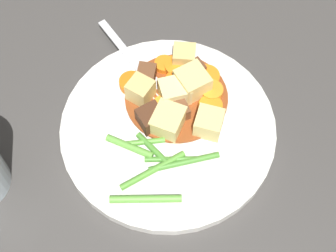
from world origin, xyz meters
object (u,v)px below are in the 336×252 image
object	(u,v)px
potato_chunk_2	(193,83)
potato_chunk_4	(175,92)
potato_chunk_3	(209,123)
carrot_slice_2	(177,82)
meat_chunk_0	(151,118)
meat_chunk_1	(178,113)
carrot_slice_0	(212,91)
carrot_slice_5	(210,107)
potato_chunk_1	(140,91)
carrot_slice_4	(164,65)
meat_chunk_3	(146,77)
meat_chunk_2	(195,68)
potato_chunk_5	(171,123)
carrot_slice_6	(165,109)
potato_chunk_0	(184,57)
carrot_slice_3	(206,77)
fork	(139,69)
carrot_slice_1	(177,67)
carrot_slice_7	(132,83)
dinner_plate	(168,129)

from	to	relation	value
potato_chunk_2	potato_chunk_4	world-z (taller)	potato_chunk_2
potato_chunk_3	carrot_slice_2	bearing A→B (deg)	60.75
carrot_slice_2	meat_chunk_0	world-z (taller)	meat_chunk_0
potato_chunk_4	meat_chunk_1	size ratio (longest dim) A/B	1.18
carrot_slice_0	meat_chunk_1	bearing A→B (deg)	157.58
carrot_slice_0	carrot_slice_5	bearing A→B (deg)	-156.22
potato_chunk_1	carrot_slice_2	bearing A→B (deg)	-37.89
potato_chunk_4	potato_chunk_1	bearing A→B (deg)	118.23
carrot_slice_4	meat_chunk_3	distance (m)	0.03
carrot_slice_2	meat_chunk_1	bearing A→B (deg)	-150.31
carrot_slice_4	meat_chunk_1	distance (m)	0.08
meat_chunk_0	meat_chunk_2	size ratio (longest dim) A/B	1.33
carrot_slice_0	potato_chunk_3	world-z (taller)	potato_chunk_3
potato_chunk_5	carrot_slice_5	bearing A→B (deg)	-31.23
meat_chunk_2	meat_chunk_3	bearing A→B (deg)	134.04
carrot_slice_2	carrot_slice_6	xyz separation A→B (m)	(-0.04, -0.01, -0.00)
potato_chunk_4	potato_chunk_0	bearing A→B (deg)	17.07
potato_chunk_5	meat_chunk_1	world-z (taller)	potato_chunk_5
potato_chunk_0	potato_chunk_1	distance (m)	0.08
carrot_slice_5	potato_chunk_0	xyz separation A→B (m)	(0.04, 0.06, 0.01)
carrot_slice_0	carrot_slice_2	distance (m)	0.04
carrot_slice_5	meat_chunk_3	world-z (taller)	meat_chunk_3
meat_chunk_3	carrot_slice_3	bearing A→B (deg)	-56.72
potato_chunk_4	fork	world-z (taller)	potato_chunk_4
carrot_slice_2	meat_chunk_1	xyz separation A→B (m)	(-0.04, -0.02, 0.00)
potato_chunk_1	meat_chunk_1	world-z (taller)	potato_chunk_1
carrot_slice_3	potato_chunk_2	xyz separation A→B (m)	(-0.02, 0.01, 0.01)
carrot_slice_1	potato_chunk_1	xyz separation A→B (m)	(-0.06, 0.02, 0.01)
carrot_slice_1	potato_chunk_1	distance (m)	0.06
potato_chunk_4	potato_chunk_5	xyz separation A→B (m)	(-0.04, -0.02, -0.00)
carrot_slice_7	carrot_slice_4	bearing A→B (deg)	-25.70
dinner_plate	potato_chunk_4	size ratio (longest dim) A/B	7.30
carrot_slice_0	carrot_slice_2	size ratio (longest dim) A/B	0.92
carrot_slice_3	potato_chunk_4	world-z (taller)	potato_chunk_4
potato_chunk_2	meat_chunk_0	world-z (taller)	potato_chunk_2
carrot_slice_1	carrot_slice_3	world-z (taller)	carrot_slice_1
fork	potato_chunk_3	bearing A→B (deg)	-104.91
carrot_slice_7	meat_chunk_3	bearing A→B (deg)	-43.27
carrot_slice_2	carrot_slice_4	size ratio (longest dim) A/B	1.23
carrot_slice_7	dinner_plate	bearing A→B (deg)	-111.80
carrot_slice_3	meat_chunk_1	distance (m)	0.07
dinner_plate	meat_chunk_3	size ratio (longest dim) A/B	9.06
potato_chunk_0	carrot_slice_0	bearing A→B (deg)	-114.28
dinner_plate	carrot_slice_4	xyz separation A→B (m)	(0.07, 0.05, 0.01)
carrot_slice_4	meat_chunk_1	size ratio (longest dim) A/B	0.82
carrot_slice_1	potato_chunk_2	bearing A→B (deg)	-116.53
carrot_slice_4	meat_chunk_0	xyz separation A→B (m)	(-0.08, -0.03, 0.01)
carrot_slice_1	meat_chunk_0	bearing A→B (deg)	-172.14
dinner_plate	potato_chunk_3	xyz separation A→B (m)	(0.02, -0.04, 0.02)
meat_chunk_2	fork	distance (m)	0.07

